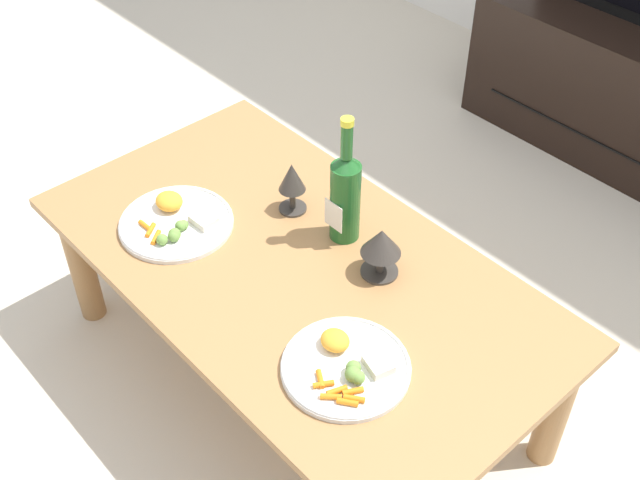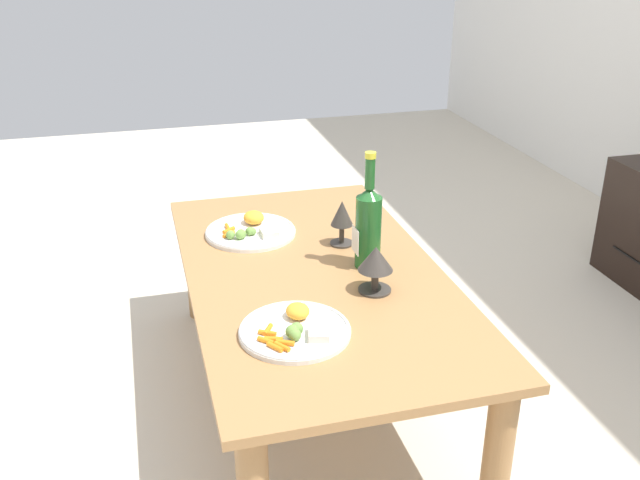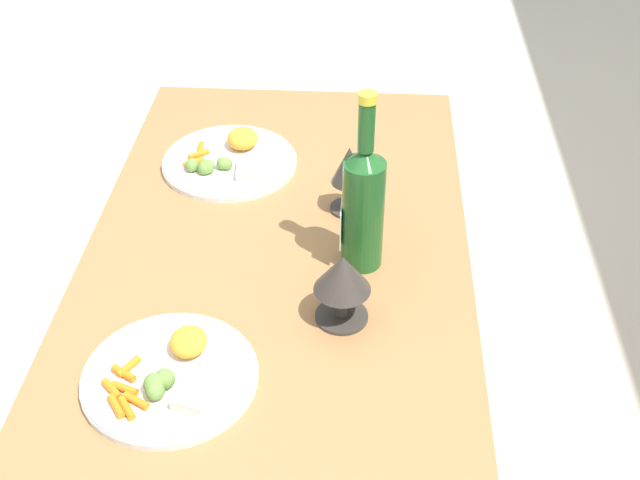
{
  "view_description": "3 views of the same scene",
  "coord_description": "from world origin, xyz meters",
  "px_view_note": "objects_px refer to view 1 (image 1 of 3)",
  "views": [
    {
      "loc": [
        1.05,
        -0.87,
        1.75
      ],
      "look_at": [
        0.03,
        0.05,
        0.5
      ],
      "focal_mm": 45.03,
      "sensor_mm": 36.0,
      "label": 1
    },
    {
      "loc": [
        1.75,
        -0.46,
        1.35
      ],
      "look_at": [
        -0.03,
        0.02,
        0.51
      ],
      "focal_mm": 40.22,
      "sensor_mm": 36.0,
      "label": 2
    },
    {
      "loc": [
        1.16,
        0.15,
        1.38
      ],
      "look_at": [
        0.01,
        0.08,
        0.48
      ],
      "focal_mm": 46.19,
      "sensor_mm": 36.0,
      "label": 3
    }
  ],
  "objects_px": {
    "wine_bottle": "(344,193)",
    "dinner_plate_right": "(346,366)",
    "goblet_right": "(381,245)",
    "dining_table": "(297,284)",
    "dinner_plate_left": "(176,221)",
    "goblet_left": "(292,180)"
  },
  "relations": [
    {
      "from": "goblet_right",
      "to": "dinner_plate_left",
      "type": "relative_size",
      "value": 0.46
    },
    {
      "from": "goblet_left",
      "to": "goblet_right",
      "type": "relative_size",
      "value": 1.09
    },
    {
      "from": "dining_table",
      "to": "goblet_right",
      "type": "bearing_deg",
      "value": 40.24
    },
    {
      "from": "goblet_left",
      "to": "dinner_plate_right",
      "type": "distance_m",
      "value": 0.54
    },
    {
      "from": "wine_bottle",
      "to": "goblet_left",
      "type": "height_order",
      "value": "wine_bottle"
    },
    {
      "from": "goblet_right",
      "to": "wine_bottle",
      "type": "bearing_deg",
      "value": 169.36
    },
    {
      "from": "wine_bottle",
      "to": "dinner_plate_right",
      "type": "relative_size",
      "value": 1.25
    },
    {
      "from": "dinner_plate_left",
      "to": "dinner_plate_right",
      "type": "height_order",
      "value": "dinner_plate_left"
    },
    {
      "from": "goblet_right",
      "to": "dining_table",
      "type": "bearing_deg",
      "value": -139.76
    },
    {
      "from": "goblet_left",
      "to": "goblet_right",
      "type": "distance_m",
      "value": 0.31
    },
    {
      "from": "dinner_plate_left",
      "to": "wine_bottle",
      "type": "bearing_deg",
      "value": 43.23
    },
    {
      "from": "wine_bottle",
      "to": "dinner_plate_right",
      "type": "bearing_deg",
      "value": -42.44
    },
    {
      "from": "dining_table",
      "to": "goblet_right",
      "type": "xyz_separation_m",
      "value": [
        0.15,
        0.13,
        0.16
      ]
    },
    {
      "from": "dining_table",
      "to": "dinner_plate_right",
      "type": "distance_m",
      "value": 0.34
    },
    {
      "from": "goblet_left",
      "to": "dinner_plate_left",
      "type": "height_order",
      "value": "goblet_left"
    },
    {
      "from": "goblet_left",
      "to": "dinner_plate_right",
      "type": "relative_size",
      "value": 0.52
    },
    {
      "from": "dining_table",
      "to": "dinner_plate_left",
      "type": "xyz_separation_m",
      "value": [
        -0.31,
        -0.13,
        0.08
      ]
    },
    {
      "from": "dining_table",
      "to": "dinner_plate_left",
      "type": "height_order",
      "value": "dinner_plate_left"
    },
    {
      "from": "wine_bottle",
      "to": "dinner_plate_right",
      "type": "height_order",
      "value": "wine_bottle"
    },
    {
      "from": "goblet_left",
      "to": "dining_table",
      "type": "bearing_deg",
      "value": -38.46
    },
    {
      "from": "goblet_right",
      "to": "dinner_plate_right",
      "type": "bearing_deg",
      "value": -58.56
    },
    {
      "from": "goblet_left",
      "to": "dinner_plate_right",
      "type": "bearing_deg",
      "value": -28.72
    }
  ]
}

